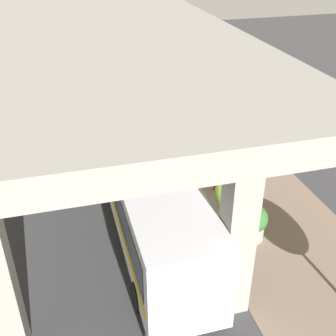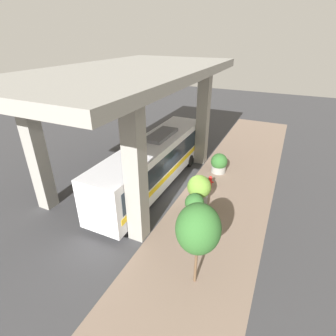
{
  "view_description": "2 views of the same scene",
  "coord_description": "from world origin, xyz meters",
  "px_view_note": "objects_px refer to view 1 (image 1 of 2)",
  "views": [
    {
      "loc": [
        5.25,
        14.5,
        11.3
      ],
      "look_at": [
        1.21,
        -0.08,
        2.45
      ],
      "focal_mm": 45.0,
      "sensor_mm": 36.0,
      "label": 1
    },
    {
      "loc": [
        -5.84,
        15.07,
        10.27
      ],
      "look_at": [
        1.29,
        -0.18,
        1.58
      ],
      "focal_mm": 28.0,
      "sensor_mm": 36.0,
      "label": 2
    }
  ],
  "objects_px": {
    "planter_middle": "(253,222)",
    "planter_back": "(232,198)",
    "planter_front": "(197,152)",
    "bus": "(144,182)",
    "fire_hydrant": "(216,182)"
  },
  "relations": [
    {
      "from": "bus",
      "to": "planter_front",
      "type": "distance_m",
      "value": 5.77
    },
    {
      "from": "planter_middle",
      "to": "planter_back",
      "type": "distance_m",
      "value": 1.59
    },
    {
      "from": "fire_hydrant",
      "to": "planter_front",
      "type": "relative_size",
      "value": 0.58
    },
    {
      "from": "planter_back",
      "to": "planter_front",
      "type": "bearing_deg",
      "value": -90.66
    },
    {
      "from": "planter_front",
      "to": "planter_middle",
      "type": "xyz_separation_m",
      "value": [
        -0.19,
        6.39,
        0.02
      ]
    },
    {
      "from": "planter_front",
      "to": "planter_middle",
      "type": "height_order",
      "value": "planter_front"
    },
    {
      "from": "bus",
      "to": "planter_middle",
      "type": "bearing_deg",
      "value": 150.75
    },
    {
      "from": "planter_front",
      "to": "planter_back",
      "type": "bearing_deg",
      "value": 89.34
    },
    {
      "from": "fire_hydrant",
      "to": "planter_back",
      "type": "xyz_separation_m",
      "value": [
        0.14,
        2.19,
        0.55
      ]
    },
    {
      "from": "bus",
      "to": "planter_middle",
      "type": "xyz_separation_m",
      "value": [
        -3.98,
        2.23,
        -1.22
      ]
    },
    {
      "from": "planter_front",
      "to": "planter_middle",
      "type": "relative_size",
      "value": 1.03
    },
    {
      "from": "planter_middle",
      "to": "planter_back",
      "type": "xyz_separation_m",
      "value": [
        0.24,
        -1.56,
        0.21
      ]
    },
    {
      "from": "planter_front",
      "to": "fire_hydrant",
      "type": "bearing_deg",
      "value": 91.87
    },
    {
      "from": "fire_hydrant",
      "to": "planter_back",
      "type": "distance_m",
      "value": 2.26
    },
    {
      "from": "planter_front",
      "to": "planter_middle",
      "type": "bearing_deg",
      "value": 91.67
    }
  ]
}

